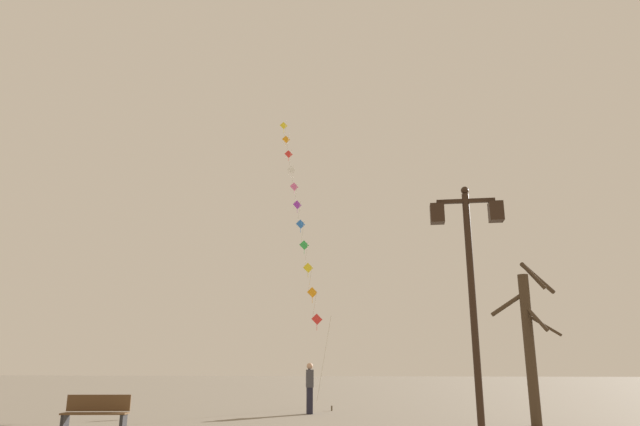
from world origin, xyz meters
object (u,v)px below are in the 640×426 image
Objects in this scene: kite_train at (299,217)px; bare_tree at (530,339)px; park_bench at (96,413)px; kite_flyer at (310,387)px; twin_lantern_lamp_post at (470,263)px.

kite_train is 14.56m from bare_tree.
park_bench is at bearing -101.94° from kite_train.
kite_train reaches higher than kite_flyer.
kite_train reaches higher than twin_lantern_lamp_post.
bare_tree is at bearing 6.08° from park_bench.
twin_lantern_lamp_post is 10.40m from kite_flyer.
park_bench is (-11.29, -3.20, -1.91)m from bare_tree.
kite_flyer is at bearing 45.46° from park_bench.
kite_train is 9.38× the size of kite_flyer.
twin_lantern_lamp_post is at bearing -166.80° from kite_flyer.
kite_train is at bearing 130.90° from bare_tree.
kite_flyer is 0.37× the size of bare_tree.
twin_lantern_lamp_post is 1.13× the size of bare_tree.
twin_lantern_lamp_post is 0.32× the size of kite_train.
twin_lantern_lamp_post is 3.03× the size of kite_flyer.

